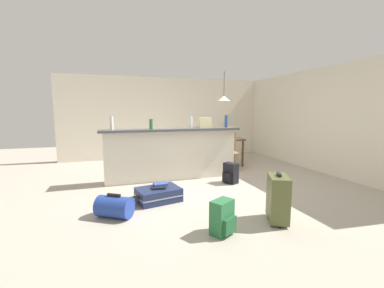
% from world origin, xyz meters
% --- Properties ---
extents(ground_plane, '(13.00, 13.00, 0.05)m').
position_xyz_m(ground_plane, '(0.00, 0.00, -0.03)').
color(ground_plane, '#ADA393').
extents(wall_back, '(6.60, 0.10, 2.50)m').
position_xyz_m(wall_back, '(0.00, 3.05, 1.25)').
color(wall_back, silver).
rests_on(wall_back, ground_plane).
extents(wall_right, '(0.10, 6.00, 2.50)m').
position_xyz_m(wall_right, '(3.05, 0.30, 1.25)').
color(wall_right, silver).
rests_on(wall_right, ground_plane).
extents(partition_half_wall, '(2.80, 0.20, 1.06)m').
position_xyz_m(partition_half_wall, '(-0.55, 0.35, 0.53)').
color(partition_half_wall, silver).
rests_on(partition_half_wall, ground_plane).
extents(bar_countertop, '(2.96, 0.40, 0.05)m').
position_xyz_m(bar_countertop, '(-0.55, 0.35, 1.08)').
color(bar_countertop, '#4C4C51').
rests_on(bar_countertop, partition_half_wall).
extents(bottle_white, '(0.07, 0.07, 0.26)m').
position_xyz_m(bottle_white, '(-1.77, 0.39, 1.24)').
color(bottle_white, silver).
rests_on(bottle_white, bar_countertop).
extents(bottle_green, '(0.07, 0.07, 0.21)m').
position_xyz_m(bottle_green, '(-1.01, 0.30, 1.21)').
color(bottle_green, '#2D6B38').
rests_on(bottle_green, bar_countertop).
extents(bottle_clear, '(0.07, 0.07, 0.26)m').
position_xyz_m(bottle_clear, '(-0.15, 0.35, 1.24)').
color(bottle_clear, silver).
rests_on(bottle_clear, bar_countertop).
extents(bottle_blue, '(0.07, 0.07, 0.28)m').
position_xyz_m(bottle_blue, '(0.69, 0.36, 1.25)').
color(bottle_blue, '#284C89').
rests_on(bottle_blue, bar_countertop).
extents(grocery_bag, '(0.26, 0.18, 0.22)m').
position_xyz_m(grocery_bag, '(0.17, 0.34, 1.22)').
color(grocery_bag, beige).
rests_on(grocery_bag, bar_countertop).
extents(dining_table, '(1.10, 0.80, 0.74)m').
position_xyz_m(dining_table, '(1.01, 1.35, 0.65)').
color(dining_table, '#4C331E').
rests_on(dining_table, ground_plane).
extents(dining_chair_near_partition, '(0.48, 0.48, 0.93)m').
position_xyz_m(dining_chair_near_partition, '(1.02, 0.87, 0.52)').
color(dining_chair_near_partition, '#9E754C').
rests_on(dining_chair_near_partition, ground_plane).
extents(pendant_lamp, '(0.34, 0.34, 0.81)m').
position_xyz_m(pendant_lamp, '(1.09, 1.35, 1.80)').
color(pendant_lamp, black).
extents(suitcase_flat_navy, '(0.88, 0.63, 0.22)m').
position_xyz_m(suitcase_flat_navy, '(-1.08, -0.84, 0.11)').
color(suitcase_flat_navy, '#1E284C').
rests_on(suitcase_flat_navy, ground_plane).
extents(backpack_black, '(0.31, 0.33, 0.42)m').
position_xyz_m(backpack_black, '(0.52, -0.26, 0.20)').
color(backpack_black, black).
rests_on(backpack_black, ground_plane).
extents(duffel_bag_blue, '(0.57, 0.51, 0.34)m').
position_xyz_m(duffel_bag_blue, '(-1.78, -1.28, 0.15)').
color(duffel_bag_blue, '#233D93').
rests_on(duffel_bag_blue, ground_plane).
extents(backpack_green, '(0.33, 0.32, 0.42)m').
position_xyz_m(backpack_green, '(-0.53, -2.17, 0.20)').
color(backpack_green, '#286B3D').
rests_on(backpack_green, ground_plane).
extents(suitcase_upright_olive, '(0.41, 0.50, 0.67)m').
position_xyz_m(suitcase_upright_olive, '(0.31, -2.08, 0.33)').
color(suitcase_upright_olive, '#51562D').
rests_on(suitcase_upright_olive, ground_plane).
extents(book_stack, '(0.28, 0.24, 0.07)m').
position_xyz_m(book_stack, '(-1.06, -0.83, 0.25)').
color(book_stack, black).
rests_on(book_stack, suitcase_flat_navy).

